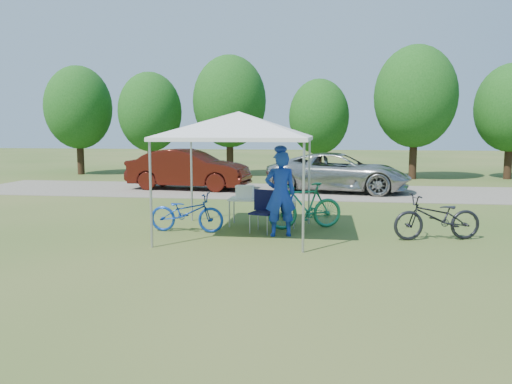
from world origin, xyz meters
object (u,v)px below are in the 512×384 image
minivan (339,172)px  bike_green (305,206)px  sedan (189,169)px  cooler (245,192)px  folding_chair (263,207)px  folding_table (263,200)px  bike_blue (187,212)px  bike_dark (437,217)px  cyclist (280,194)px

minivan → bike_green: bearing=-179.3°
minivan → sedan: sedan is taller
cooler → minivan: size_ratio=0.08×
folding_chair → minivan: (1.87, 7.79, 0.18)m
sedan → folding_table: bearing=-145.7°
folding_table → folding_chair: size_ratio=1.70×
cooler → minivan: (2.42, 7.08, -0.08)m
folding_table → cooler: cooler is taller
bike_blue → folding_table: bearing=-57.8°
minivan → bike_dark: bearing=-158.8°
bike_blue → cooler: bearing=-49.3°
bike_blue → sedan: size_ratio=0.36×
minivan → bike_blue: bearing=163.9°
bike_blue → sedan: bearing=16.8°
folding_table → bike_dark: bearing=-15.3°
folding_table → cooler: 0.49m
folding_chair → bike_dark: bike_dark is taller
bike_blue → minivan: (3.61, 8.05, 0.30)m
folding_table → minivan: 7.35m
cooler → sedan: (-3.40, 7.06, -0.03)m
folding_chair → sedan: sedan is taller
bike_green → bike_dark: bike_green is taller
cyclist → bike_green: 1.12m
bike_green → bike_blue: bearing=-96.5°
bike_blue → bike_dark: 5.50m
minivan → sedan: size_ratio=1.11×
cyclist → sedan: (-4.37, 8.18, -0.14)m
cyclist → minivan: 8.33m
folding_table → cyclist: cyclist is taller
cooler → bike_green: bike_green is taller
minivan → cyclist: bearing=178.1°
cooler → cyclist: (0.98, -1.12, 0.11)m
folding_table → sedan: sedan is taller
sedan → bike_blue: bearing=-158.9°
folding_table → minivan: size_ratio=0.31×
cooler → minivan: bearing=71.1°
folding_table → bike_blue: 1.91m
folding_table → sedan: 8.04m
folding_chair → minivan: bearing=94.4°
folding_table → bike_blue: bike_blue is taller
bike_blue → bike_dark: (5.50, -0.09, 0.04)m
cyclist → cooler: bearing=-64.8°
cooler → bike_blue: cooler is taller
cyclist → folding_chair: bearing=-59.7°
cyclist → bike_dark: size_ratio=1.00×
folding_table → cyclist: bearing=-64.7°
folding_chair → cooler: cooler is taller
bike_green → sedan: sedan is taller
folding_table → bike_green: bike_green is taller
bike_dark → bike_blue: bearing=-103.8°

